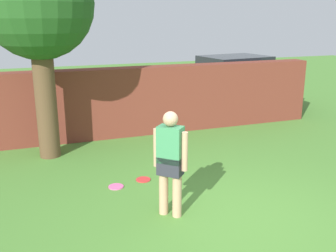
{
  "coord_description": "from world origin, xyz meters",
  "views": [
    {
      "loc": [
        -2.83,
        -4.56,
        2.91
      ],
      "look_at": [
        -0.47,
        1.84,
        1.0
      ],
      "focal_mm": 41.75,
      "sensor_mm": 36.0,
      "label": 1
    }
  ],
  "objects_px": {
    "car": "(234,83)",
    "frisbee_red": "(143,180)",
    "tree": "(38,7)",
    "person": "(170,159)",
    "frisbee_pink": "(116,187)"
  },
  "relations": [
    {
      "from": "tree",
      "to": "person",
      "type": "xyz_separation_m",
      "value": [
        1.52,
        -3.34,
        -2.19
      ]
    },
    {
      "from": "frisbee_red",
      "to": "frisbee_pink",
      "type": "xyz_separation_m",
      "value": [
        -0.54,
        -0.13,
        0.0
      ]
    },
    {
      "from": "person",
      "to": "frisbee_pink",
      "type": "bearing_deg",
      "value": -22.35
    },
    {
      "from": "person",
      "to": "frisbee_pink",
      "type": "relative_size",
      "value": 6.0
    },
    {
      "from": "tree",
      "to": "car",
      "type": "xyz_separation_m",
      "value": [
        5.9,
        2.55,
        -2.23
      ]
    },
    {
      "from": "tree",
      "to": "frisbee_pink",
      "type": "bearing_deg",
      "value": -64.96
    },
    {
      "from": "car",
      "to": "frisbee_red",
      "type": "distance_m",
      "value": 6.34
    },
    {
      "from": "tree",
      "to": "frisbee_pink",
      "type": "height_order",
      "value": "tree"
    },
    {
      "from": "car",
      "to": "frisbee_red",
      "type": "height_order",
      "value": "car"
    },
    {
      "from": "frisbee_red",
      "to": "person",
      "type": "bearing_deg",
      "value": -89.56
    },
    {
      "from": "person",
      "to": "frisbee_red",
      "type": "height_order",
      "value": "person"
    },
    {
      "from": "tree",
      "to": "car",
      "type": "bearing_deg",
      "value": 23.33
    },
    {
      "from": "car",
      "to": "person",
      "type": "bearing_deg",
      "value": 45.05
    },
    {
      "from": "car",
      "to": "frisbee_pink",
      "type": "bearing_deg",
      "value": 34.83
    },
    {
      "from": "tree",
      "to": "person",
      "type": "distance_m",
      "value": 4.27
    }
  ]
}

